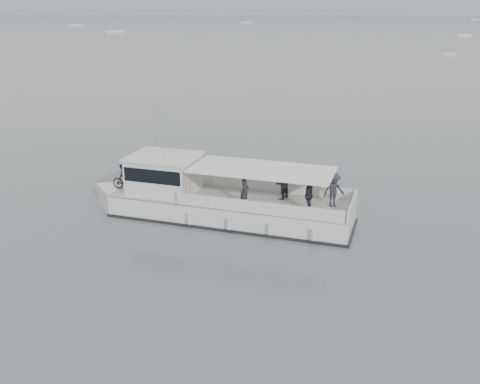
# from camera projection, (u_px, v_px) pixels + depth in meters

# --- Properties ---
(ground) EXTENTS (1400.00, 1400.00, 0.00)m
(ground) POSITION_uv_depth(u_px,v_px,m) (293.00, 219.00, 29.52)
(ground) COLOR #556064
(ground) RESTS_ON ground
(headland) EXTENTS (1400.00, 90.00, 28.00)m
(headland) POSITION_uv_depth(u_px,v_px,m) (298.00, 0.00, 549.96)
(headland) COLOR #939EA8
(headland) RESTS_ON ground
(tour_boat) EXTENTS (15.12, 6.37, 6.31)m
(tour_boat) POSITION_uv_depth(u_px,v_px,m) (209.00, 199.00, 29.58)
(tour_boat) COLOR silver
(tour_boat) RESTS_ON ground
(moored_fleet) EXTENTS (449.25, 351.97, 10.93)m
(moored_fleet) POSITION_uv_depth(u_px,v_px,m) (203.00, 29.00, 236.65)
(moored_fleet) COLOR silver
(moored_fleet) RESTS_ON ground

